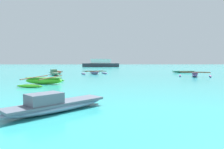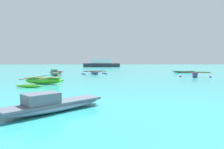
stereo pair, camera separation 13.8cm
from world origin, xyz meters
The scene contains 8 objects.
moored_boat_0 centered at (-9.97, 25.66, 0.20)m, with size 2.15×2.88×0.35m.
moored_boat_1 centered at (-4.72, 4.35, 0.23)m, with size 3.17×3.15×0.65m.
moored_boat_2 centered at (6.50, 19.31, 0.25)m, with size 3.61×2.75×0.52m.
moored_boat_3 centered at (-4.74, 24.11, 0.19)m, with size 3.71×3.23×0.42m.
moored_boat_4 centered at (8.18, 26.92, 0.17)m, with size 3.43×1.09×0.30m.
moored_boat_5 centered at (-7.64, 12.46, 0.25)m, with size 2.77×4.42×0.53m.
moored_boat_6 centered at (-9.52, 22.57, 0.24)m, with size 2.31×3.62×0.68m.
distant_ferry centered at (-4.95, 60.57, 1.01)m, with size 11.33×2.49×2.49m.
Camera 2 is at (-2.91, -2.07, 1.62)m, focal length 32.00 mm.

